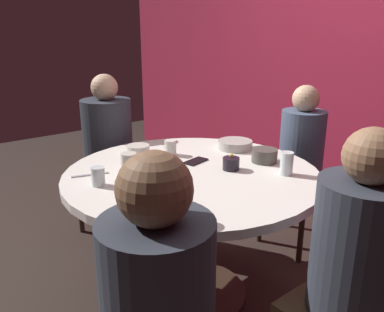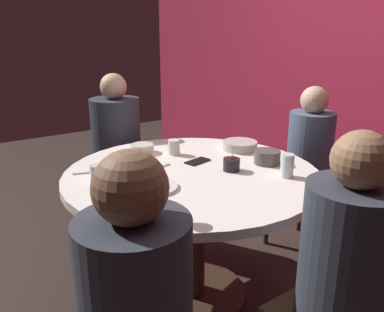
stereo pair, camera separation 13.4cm
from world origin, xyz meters
TOP-DOWN VIEW (x-y plane):
  - ground_plane at (0.00, 0.00)m, footprint 8.00×8.00m
  - dining_table at (0.00, 0.00)m, footprint 1.29×1.29m
  - seated_diner_left at (-0.91, 0.00)m, footprint 0.40×0.40m
  - seated_diner_back at (0.00, 0.92)m, footprint 0.40×0.40m
  - seated_diner_right at (0.91, 0.00)m, footprint 0.40×0.40m
  - seated_diner_front_right at (0.66, -0.66)m, footprint 0.57×0.57m
  - candle_holder at (0.11, 0.17)m, footprint 0.09×0.09m
  - wine_glass at (0.34, -0.42)m, footprint 0.08×0.08m
  - dinner_plate at (0.08, -0.28)m, footprint 0.24×0.24m
  - cell_phone at (-0.10, 0.11)m, footprint 0.10×0.15m
  - bowl_serving_large at (-0.14, 0.45)m, footprint 0.20×0.20m
  - bowl_salad_center at (-0.43, -0.06)m, footprint 0.13×0.13m
  - bowl_small_white at (0.13, 0.40)m, footprint 0.14×0.14m
  - cup_near_candle at (-0.12, -0.46)m, footprint 0.06×0.06m
  - cup_by_left_diner at (-0.14, -0.28)m, footprint 0.08×0.08m
  - cup_by_right_diner at (0.33, 0.33)m, footprint 0.06×0.06m
  - cup_center_front at (-0.29, 0.08)m, footprint 0.07×0.07m
  - fork_near_plate at (-0.13, -0.13)m, footprint 0.06×0.18m
  - knife_near_plate at (-0.27, -0.43)m, footprint 0.07×0.18m

SIDE VIEW (x-z plane):
  - ground_plane at x=0.00m, z-range 0.00..0.00m
  - dining_table at x=0.00m, z-range 0.21..0.95m
  - seated_diner_back at x=0.00m, z-range 0.13..1.23m
  - seated_diner_front_right at x=0.66m, z-range 0.14..1.27m
  - seated_diner_right at x=0.91m, z-range 0.14..1.28m
  - seated_diner_left at x=-0.91m, z-range 0.14..1.29m
  - fork_near_plate at x=-0.13m, z-range 0.74..0.75m
  - knife_near_plate at x=-0.27m, z-range 0.74..0.75m
  - cell_phone at x=-0.10m, z-range 0.74..0.75m
  - dinner_plate at x=0.08m, z-range 0.74..0.76m
  - bowl_salad_center at x=-0.43m, z-range 0.74..0.79m
  - bowl_serving_large at x=-0.14m, z-range 0.74..0.79m
  - candle_holder at x=0.11m, z-range 0.73..0.82m
  - bowl_small_white at x=0.13m, z-range 0.74..0.81m
  - cup_center_front at x=-0.29m, z-range 0.74..0.83m
  - cup_near_candle at x=-0.12m, z-range 0.74..0.83m
  - cup_by_left_diner at x=-0.14m, z-range 0.74..0.86m
  - cup_by_right_diner at x=0.33m, z-range 0.74..0.86m
  - wine_glass at x=0.34m, z-range 0.78..0.96m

